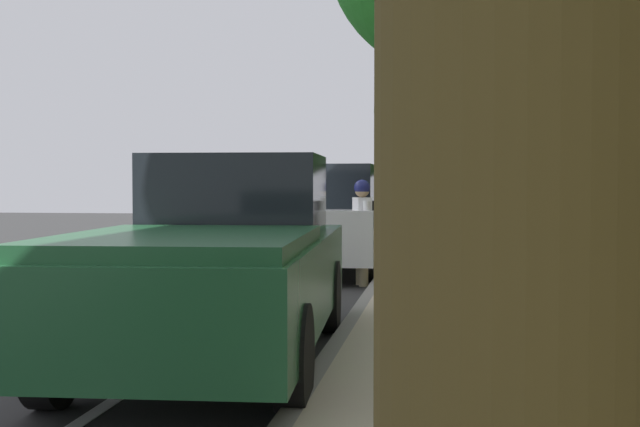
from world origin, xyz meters
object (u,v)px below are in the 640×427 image
at_px(parked_suv_white_mid, 332,218).
at_px(street_tree_far_end, 448,72).
at_px(parked_sedan_grey_far, 365,218).
at_px(street_tree_corner, 446,111).
at_px(bicycle_at_curb, 353,260).
at_px(pedestrian_on_phone, 485,208).
at_px(cyclist_with_backpack, 364,221).
at_px(parked_pickup_green_second, 221,265).
at_px(parked_suv_red_farthest, 383,202).

bearing_deg(parked_suv_white_mid, street_tree_far_end, 32.07).
bearing_deg(parked_sedan_grey_far, street_tree_corner, 4.51).
distance_m(parked_suv_white_mid, street_tree_corner, 7.45).
xyz_separation_m(parked_suv_white_mid, street_tree_corner, (2.11, 6.69, 2.51)).
bearing_deg(bicycle_at_curb, street_tree_corner, 79.04).
relative_size(street_tree_far_end, pedestrian_on_phone, 3.09).
height_order(parked_suv_white_mid, street_tree_corner, street_tree_corner).
distance_m(bicycle_at_curb, cyclist_with_backpack, 0.84).
bearing_deg(parked_suv_white_mid, cyclist_with_backpack, -67.86).
distance_m(cyclist_with_backpack, street_tree_corner, 9.01).
height_order(parked_pickup_green_second, bicycle_at_curb, parked_pickup_green_second).
bearing_deg(cyclist_with_backpack, bicycle_at_curb, 116.80).
bearing_deg(street_tree_corner, parked_pickup_green_second, -98.45).
relative_size(parked_suv_red_farthest, pedestrian_on_phone, 2.85).
xyz_separation_m(bicycle_at_curb, street_tree_far_end, (1.57, 2.74, 3.47)).
relative_size(parked_pickup_green_second, parked_sedan_grey_far, 1.23).
relative_size(parked_suv_white_mid, pedestrian_on_phone, 2.79).
height_order(street_tree_far_end, pedestrian_on_phone, street_tree_far_end).
bearing_deg(parked_pickup_green_second, parked_suv_red_farthest, 89.97).
bearing_deg(street_tree_far_end, pedestrian_on_phone, 75.22).
relative_size(parked_sedan_grey_far, street_tree_far_end, 0.85).
height_order(parked_suv_red_farthest, bicycle_at_curb, parked_suv_red_farthest).
bearing_deg(pedestrian_on_phone, cyclist_with_backpack, -108.74).
relative_size(parked_suv_white_mid, cyclist_with_backpack, 2.73).
bearing_deg(parked_sedan_grey_far, street_tree_far_end, -68.10).
bearing_deg(street_tree_far_end, bicycle_at_curb, -119.79).
height_order(parked_sedan_grey_far, street_tree_corner, street_tree_corner).
distance_m(street_tree_far_end, street_tree_corner, 5.38).
bearing_deg(street_tree_corner, cyclist_with_backpack, -98.95).
relative_size(street_tree_corner, pedestrian_on_phone, 3.11).
relative_size(cyclist_with_backpack, street_tree_corner, 0.33).
xyz_separation_m(street_tree_far_end, pedestrian_on_phone, (0.93, 3.54, -2.76)).
bearing_deg(street_tree_far_end, cyclist_with_backpack, -112.94).
bearing_deg(street_tree_corner, parked_sedan_grey_far, -175.49).
bearing_deg(parked_sedan_grey_far, pedestrian_on_phone, -28.86).
xyz_separation_m(street_tree_far_end, street_tree_corner, (0.00, 5.37, -0.30)).
bearing_deg(pedestrian_on_phone, bicycle_at_curb, -111.73).
bearing_deg(parked_suv_red_farthest, street_tree_far_end, -80.13).
xyz_separation_m(parked_sedan_grey_far, bicycle_at_curb, (0.52, -7.94, -0.38)).
distance_m(parked_pickup_green_second, street_tree_far_end, 9.77).
bearing_deg(street_tree_corner, pedestrian_on_phone, -63.02).
xyz_separation_m(street_tree_corner, pedestrian_on_phone, (0.93, -1.83, -2.46)).
distance_m(street_tree_far_end, pedestrian_on_phone, 4.58).
distance_m(parked_suv_white_mid, bicycle_at_curb, 1.66).
bearing_deg(parked_pickup_green_second, street_tree_corner, 81.55).
relative_size(parked_suv_red_farthest, cyclist_with_backpack, 2.79).
distance_m(parked_suv_red_farthest, bicycle_at_curb, 15.03).
xyz_separation_m(parked_suv_red_farthest, cyclist_with_backpack, (0.79, -15.44, 0.03)).
height_order(parked_pickup_green_second, street_tree_corner, street_tree_corner).
bearing_deg(parked_suv_white_mid, parked_suv_red_farthest, 90.12).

